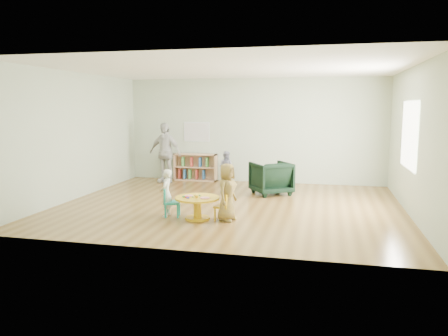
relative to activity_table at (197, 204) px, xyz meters
name	(u,v)px	position (x,y,z in m)	size (l,w,h in m)	color
room	(230,114)	(0.34, 1.24, 1.61)	(7.10, 7.00, 2.80)	brown
activity_table	(197,204)	(0.00, 0.00, 0.00)	(0.82, 0.82, 0.45)	gold
kid_chair_left	(170,201)	(-0.55, 0.06, 0.00)	(0.34, 0.34, 0.53)	#198E7A
kid_chair_right	(225,206)	(0.51, 0.02, -0.02)	(0.31, 0.31, 0.50)	gold
bookshelf	(195,167)	(-1.28, 4.10, 0.08)	(1.20, 0.30, 0.75)	tan
alphabet_poster	(197,132)	(-1.27, 4.22, 1.07)	(0.74, 0.01, 0.54)	white
armchair	(271,178)	(1.03, 2.60, 0.10)	(0.82, 0.84, 0.77)	black
child_left	(166,193)	(-0.62, 0.06, 0.16)	(0.32, 0.21, 0.89)	silver
child_right	(227,192)	(0.55, 0.02, 0.24)	(0.51, 0.33, 1.04)	gold
toddler	(226,167)	(-0.33, 3.77, 0.15)	(0.42, 0.33, 0.87)	#1A1D41
adult_caretaker	(165,153)	(-1.98, 3.60, 0.53)	(0.95, 0.40, 1.62)	silver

